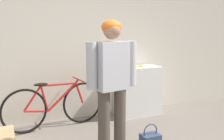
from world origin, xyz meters
The scene contains 6 objects.
wall_back centered at (0.00, 2.31, 1.30)m, with size 8.00×0.07×2.60m.
side_shelf centered at (1.16, 2.04, 0.45)m, with size 0.80×0.45×0.90m.
person centered at (0.14, 0.88, 0.99)m, with size 0.68×0.29×1.70m.
bicycle centered at (-0.40, 1.95, 0.38)m, with size 1.66×0.46×0.77m.
banana centered at (1.08, 1.99, 0.92)m, with size 0.32×0.09×0.04m.
cardboard_box centered at (-1.23, 1.60, 0.09)m, with size 0.38×0.57×0.28m.
Camera 1 is at (-1.14, -2.14, 1.59)m, focal length 42.00 mm.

